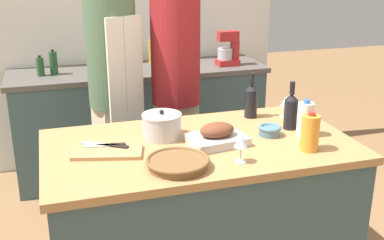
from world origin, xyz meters
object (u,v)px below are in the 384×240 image
at_px(mixing_bowl, 270,130).
at_px(person_cook_aproned, 114,85).
at_px(stand_mixer, 228,51).
at_px(roasting_pan, 217,136).
at_px(milk_jug, 305,119).
at_px(juice_jug, 310,133).
at_px(wine_bottle_dark, 251,100).
at_px(wine_glass_left, 241,142).
at_px(knife_paring, 106,145).
at_px(condiment_bottle_extra, 54,63).
at_px(knife_chef, 107,145).
at_px(cutting_board, 108,152).
at_px(wine_bottle_green, 291,110).
at_px(person_cook_guest, 176,83).
at_px(condiment_bottle_short, 152,52).
at_px(wine_glass_right, 286,102).
at_px(wicker_basket, 178,162).
at_px(condiment_bottle_tall, 40,67).
at_px(stock_pot, 162,126).

distance_m(mixing_bowl, person_cook_aproned, 1.16).
distance_m(mixing_bowl, stand_mixer, 1.60).
bearing_deg(roasting_pan, milk_jug, -2.96).
bearing_deg(juice_jug, wine_bottle_dark, 97.90).
distance_m(wine_bottle_dark, stand_mixer, 1.29).
relative_size(roasting_pan, wine_glass_left, 2.25).
relative_size(roasting_pan, knife_paring, 1.50).
bearing_deg(condiment_bottle_extra, wine_bottle_dark, -50.98).
height_order(wine_glass_left, knife_chef, wine_glass_left).
distance_m(cutting_board, wine_bottle_green, 1.02).
bearing_deg(person_cook_guest, condiment_bottle_short, 78.17).
bearing_deg(condiment_bottle_short, cutting_board, -109.00).
relative_size(cutting_board, stand_mixer, 1.27).
height_order(person_cook_aproned, person_cook_guest, person_cook_aproned).
relative_size(mixing_bowl, wine_glass_right, 0.93).
bearing_deg(cutting_board, knife_paring, 87.04).
relative_size(knife_chef, condiment_bottle_short, 1.03).
relative_size(wine_bottle_dark, person_cook_guest, 0.15).
bearing_deg(roasting_pan, person_cook_guest, 88.22).
bearing_deg(wine_bottle_green, wicker_basket, -156.84).
bearing_deg(wine_glass_right, knife_chef, -170.66).
distance_m(roasting_pan, knife_chef, 0.56).
bearing_deg(juice_jug, milk_jug, 67.22).
relative_size(condiment_bottle_tall, condiment_bottle_extra, 0.82).
bearing_deg(person_cook_guest, wine_bottle_dark, -71.10).
bearing_deg(knife_chef, condiment_bottle_extra, 97.27).
distance_m(stand_mixer, condiment_bottle_extra, 1.41).
height_order(wicker_basket, condiment_bottle_tall, condiment_bottle_tall).
relative_size(wine_bottle_green, person_cook_aproned, 0.15).
xyz_separation_m(mixing_bowl, wine_bottle_green, (0.15, 0.06, 0.08)).
bearing_deg(person_cook_guest, wine_bottle_green, -71.16).
relative_size(cutting_board, person_cook_guest, 0.21).
relative_size(stock_pot, wine_bottle_green, 0.78).
bearing_deg(wine_bottle_green, mixing_bowl, -157.43).
distance_m(cutting_board, person_cook_aproned, 0.94).
bearing_deg(condiment_bottle_extra, milk_jug, -54.04).
xyz_separation_m(wine_glass_left, person_cook_guest, (-0.00, 1.15, -0.02)).
relative_size(milk_jug, wine_glass_left, 1.47).
bearing_deg(mixing_bowl, milk_jug, -18.24).
height_order(juice_jug, stand_mixer, stand_mixer).
height_order(roasting_pan, wine_glass_left, wine_glass_left).
bearing_deg(condiment_bottle_extra, person_cook_aproned, -63.38).
bearing_deg(stand_mixer, wicker_basket, -117.25).
distance_m(juice_jug, wine_glass_left, 0.38).
relative_size(wine_bottle_dark, condiment_bottle_extra, 1.36).
xyz_separation_m(condiment_bottle_extra, person_cook_aproned, (0.36, -0.72, -0.02)).
bearing_deg(milk_jug, condiment_bottle_extra, 125.96).
distance_m(knife_paring, condiment_bottle_tall, 1.60).
bearing_deg(condiment_bottle_tall, juice_jug, -56.03).
bearing_deg(condiment_bottle_extra, wicker_basket, -75.70).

